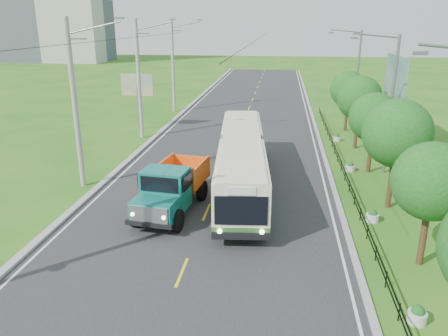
% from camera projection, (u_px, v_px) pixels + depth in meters
% --- Properties ---
extents(ground, '(240.00, 240.00, 0.00)m').
position_uv_depth(ground, '(182.00, 273.00, 17.78)').
color(ground, '#236117').
rests_on(ground, ground).
extents(road, '(14.00, 120.00, 0.02)m').
position_uv_depth(road, '(234.00, 144.00, 36.57)').
color(road, '#28282B').
rests_on(road, ground).
extents(curb_left, '(0.40, 120.00, 0.15)m').
position_uv_depth(curb_left, '(151.00, 140.00, 37.44)').
color(curb_left, '#9E9E99').
rests_on(curb_left, ground).
extents(curb_right, '(0.30, 120.00, 0.10)m').
position_uv_depth(curb_right, '(321.00, 146.00, 35.68)').
color(curb_right, '#9E9E99').
rests_on(curb_right, ground).
extents(edge_line_left, '(0.12, 120.00, 0.00)m').
position_uv_depth(edge_line_left, '(157.00, 141.00, 37.39)').
color(edge_line_left, silver).
rests_on(edge_line_left, road).
extents(edge_line_right, '(0.12, 120.00, 0.00)m').
position_uv_depth(edge_line_right, '(315.00, 146.00, 35.75)').
color(edge_line_right, silver).
rests_on(edge_line_right, road).
extents(centre_dash, '(0.12, 2.20, 0.00)m').
position_uv_depth(centre_dash, '(182.00, 272.00, 17.77)').
color(centre_dash, yellow).
rests_on(centre_dash, road).
extents(railing_right, '(0.04, 40.00, 0.60)m').
position_uv_depth(railing_right, '(341.00, 167.00, 29.85)').
color(railing_right, black).
rests_on(railing_right, ground).
extents(pole_near, '(3.51, 0.32, 10.00)m').
position_uv_depth(pole_near, '(75.00, 104.00, 25.64)').
color(pole_near, gray).
rests_on(pole_near, ground).
extents(pole_mid, '(3.51, 0.32, 10.00)m').
position_uv_depth(pole_mid, '(139.00, 79.00, 36.92)').
color(pole_mid, gray).
rests_on(pole_mid, ground).
extents(pole_far, '(3.51, 0.32, 10.00)m').
position_uv_depth(pole_far, '(173.00, 66.00, 48.20)').
color(pole_far, gray).
rests_on(pole_far, ground).
extents(tree_second, '(3.18, 3.26, 5.30)m').
position_uv_depth(tree_second, '(432.00, 185.00, 17.45)').
color(tree_second, '#382314').
rests_on(tree_second, ground).
extents(tree_third, '(3.60, 3.62, 6.00)m').
position_uv_depth(tree_third, '(397.00, 136.00, 22.95)').
color(tree_third, '#382314').
rests_on(tree_third, ground).
extents(tree_fourth, '(3.24, 3.31, 5.40)m').
position_uv_depth(tree_fourth, '(374.00, 120.00, 28.71)').
color(tree_fourth, '#382314').
rests_on(tree_fourth, ground).
extents(tree_fifth, '(3.48, 3.52, 5.80)m').
position_uv_depth(tree_fifth, '(360.00, 100.00, 34.27)').
color(tree_fifth, '#382314').
rests_on(tree_fifth, ground).
extents(tree_back, '(3.30, 3.36, 5.50)m').
position_uv_depth(tree_back, '(349.00, 91.00, 39.97)').
color(tree_back, '#382314').
rests_on(tree_back, ground).
extents(streetlight_mid, '(3.02, 0.20, 9.07)m').
position_uv_depth(streetlight_mid, '(389.00, 100.00, 28.06)').
color(streetlight_mid, slate).
rests_on(streetlight_mid, ground).
extents(streetlight_far, '(3.02, 0.20, 9.07)m').
position_uv_depth(streetlight_far, '(356.00, 75.00, 41.22)').
color(streetlight_far, slate).
rests_on(streetlight_far, ground).
extents(planter_front, '(0.64, 0.64, 0.67)m').
position_uv_depth(planter_front, '(417.00, 315.00, 14.75)').
color(planter_front, silver).
rests_on(planter_front, ground).
extents(planter_near, '(0.64, 0.64, 0.67)m').
position_uv_depth(planter_near, '(372.00, 216.00, 22.27)').
color(planter_near, silver).
rests_on(planter_near, ground).
extents(planter_mid, '(0.64, 0.64, 0.67)m').
position_uv_depth(planter_mid, '(350.00, 167.00, 29.79)').
color(planter_mid, silver).
rests_on(planter_mid, ground).
extents(planter_far, '(0.64, 0.64, 0.67)m').
position_uv_depth(planter_far, '(337.00, 138.00, 37.31)').
color(planter_far, silver).
rests_on(planter_far, ground).
extents(billboard_left, '(3.00, 0.20, 5.20)m').
position_uv_depth(billboard_left, '(137.00, 88.00, 40.28)').
color(billboard_left, slate).
rests_on(billboard_left, ground).
extents(billboard_right, '(0.24, 6.00, 7.30)m').
position_uv_depth(billboard_right, '(395.00, 82.00, 33.36)').
color(billboard_right, slate).
rests_on(billboard_right, ground).
extents(apartment_near, '(28.00, 14.00, 30.00)m').
position_uv_depth(apartment_near, '(49.00, 0.00, 109.09)').
color(apartment_near, '#B7B2A3').
rests_on(apartment_near, ground).
extents(apartment_far, '(24.00, 14.00, 26.00)m').
position_uv_depth(apartment_far, '(15.00, 11.00, 136.31)').
color(apartment_far, '#B7B2A3').
rests_on(apartment_far, ground).
extents(bus, '(4.02, 16.25, 3.10)m').
position_uv_depth(bus, '(241.00, 158.00, 26.51)').
color(bus, '#2C6227').
rests_on(bus, ground).
extents(dump_truck, '(3.12, 6.54, 2.65)m').
position_uv_depth(dump_truck, '(172.00, 185.00, 23.09)').
color(dump_truck, '#126D65').
rests_on(dump_truck, ground).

